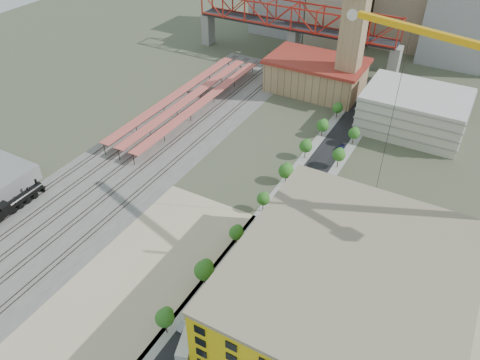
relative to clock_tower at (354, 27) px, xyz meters
The scene contains 28 objects.
ground 85.36m from the clock_tower, 95.71° to the right, with size 400.00×400.00×0.00m, color #474C38.
ballast_strip 81.63m from the clock_tower, 125.15° to the right, with size 36.00×165.00×0.06m, color #605E59.
dirt_lot 115.74m from the clock_tower, 96.14° to the right, with size 28.00×67.00×0.06m, color tan.
street_asphalt 71.48m from the clock_tower, 82.98° to the right, with size 12.00×170.00×0.06m, color black.
sidewalk_west 71.08m from the clock_tower, 87.80° to the right, with size 3.00×170.00×0.04m, color gray.
sidewalk_east 72.31m from the clock_tower, 78.27° to the right, with size 3.00×170.00×0.04m, color gray.
construction_pad 110.41m from the clock_tower, 69.69° to the right, with size 50.00×90.00×0.06m, color gray.
rail_tracks 82.57m from the clock_tower, 126.24° to the right, with size 26.56×160.00×0.18m.
platform_canopies 65.08m from the clock_tower, 144.47° to the right, with size 16.00×80.00×4.12m.
station_hall 25.65m from the clock_tower, behind, with size 38.00×24.00×13.10m.
clock_tower is the anchor object (origin of this frame).
parking_garage 36.81m from the clock_tower, 19.64° to the right, with size 34.00×26.00×14.00m, color silver.
truss_bridge 42.56m from the clock_tower, 142.85° to the left, with size 94.00×9.60×25.60m.
construction_building 107.36m from the clock_tower, 71.22° to the right, with size 44.60×50.60×18.80m.
street_trees 80.70m from the clock_tower, 83.91° to the right, with size 15.40×124.40×8.00m.
distant_hills 213.32m from the clock_tower, 78.30° to the left, with size 647.00×264.00×227.00m.
locomotive 125.51m from the clock_tower, 118.22° to the right, with size 2.82×21.74×5.43m.
site_trailer_a 123.06m from the clock_tower, 86.18° to the right, with size 2.70×10.27×2.81m, color silver.
site_trailer_b 112.32m from the clock_tower, 85.79° to the right, with size 2.43×9.23×2.53m, color silver.
site_trailer_c 105.00m from the clock_tower, 85.47° to the right, with size 2.59×9.84×2.69m, color silver.
site_trailer_d 88.46m from the clock_tower, 84.54° to the right, with size 2.41×9.16×2.51m, color silver.
car_1 120.36m from the clock_tower, 87.55° to the right, with size 1.39×3.98×1.31m, color #A8A8AE.
car_2 92.46m from the clock_tower, 86.75° to the right, with size 2.32×5.03×1.40m, color black.
car_3 64.42m from the clock_tower, 85.06° to the right, with size 2.07×5.09×1.48m, color navy.
car_4 120.56m from the clock_tower, 84.62° to the right, with size 1.66×4.12×1.40m, color silver.
car_5 103.30m from the clock_tower, 83.65° to the right, with size 1.62×4.66×1.54m, color #A5A4AA.
car_6 72.77m from the clock_tower, 80.57° to the right, with size 2.25×4.88×1.36m, color black.
car_7 46.45m from the clock_tower, 72.72° to the right, with size 1.83×4.49×1.30m, color navy.
Camera 1 is at (52.88, -84.44, 85.37)m, focal length 35.00 mm.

